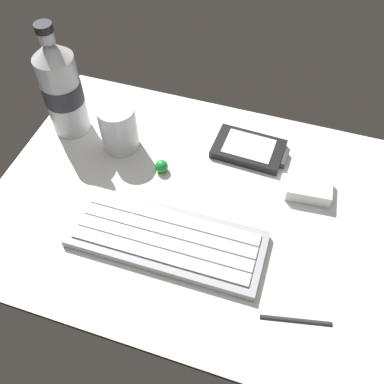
{
  "coord_description": "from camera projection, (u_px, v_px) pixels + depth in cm",
  "views": [
    {
      "loc": [
        12.58,
        -38.77,
        56.11
      ],
      "look_at": [
        0.0,
        0.0,
        3.0
      ],
      "focal_mm": 40.62,
      "sensor_mm": 36.0,
      "label": 1
    }
  ],
  "objects": [
    {
      "name": "stylus_pen",
      "position": [
        296.0,
        320.0,
        0.57
      ],
      "size": [
        9.45,
        2.61,
        0.7
      ],
      "primitive_type": "cylinder",
      "rotation": [
        0.0,
        1.57,
        0.2
      ],
      "color": "#26262B",
      "rests_on": "ground_plane"
    },
    {
      "name": "ground_plane",
      "position": [
        192.0,
        208.0,
        0.7
      ],
      "size": [
        64.0,
        48.0,
        2.8
      ],
      "color": "silver"
    },
    {
      "name": "keyboard",
      "position": [
        167.0,
        239.0,
        0.64
      ],
      "size": [
        29.08,
        11.2,
        1.7
      ],
      "color": "#93969B",
      "rests_on": "ground_plane"
    },
    {
      "name": "juice_cup",
      "position": [
        119.0,
        129.0,
        0.74
      ],
      "size": [
        6.4,
        6.4,
        8.5
      ],
      "color": "silver",
      "rests_on": "ground_plane"
    },
    {
      "name": "handheld_device",
      "position": [
        249.0,
        149.0,
        0.76
      ],
      "size": [
        13.06,
        8.16,
        1.5
      ],
      "color": "black",
      "rests_on": "ground_plane"
    },
    {
      "name": "water_bottle",
      "position": [
        62.0,
        88.0,
        0.73
      ],
      "size": [
        6.73,
        6.73,
        20.8
      ],
      "color": "silver",
      "rests_on": "ground_plane"
    },
    {
      "name": "trackball_mouse",
      "position": [
        162.0,
        166.0,
        0.73
      ],
      "size": [
        2.2,
        2.2,
        2.2
      ],
      "primitive_type": "sphere",
      "color": "#198C33",
      "rests_on": "ground_plane"
    },
    {
      "name": "charger_block",
      "position": [
        309.0,
        187.0,
        0.7
      ],
      "size": [
        7.42,
        6.14,
        2.4
      ],
      "primitive_type": "cube",
      "rotation": [
        0.0,
        0.0,
        0.08
      ],
      "color": "white",
      "rests_on": "ground_plane"
    }
  ]
}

